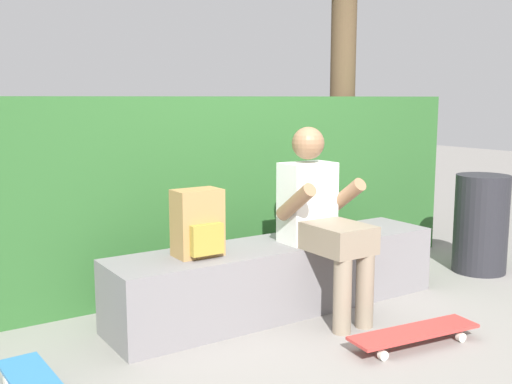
# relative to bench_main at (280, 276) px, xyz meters

# --- Properties ---
(ground_plane) EXTENTS (24.00, 24.00, 0.00)m
(ground_plane) POSITION_rel_bench_main_xyz_m (0.00, -0.38, -0.23)
(ground_plane) COLOR gray
(bench_main) EXTENTS (2.32, 0.50, 0.46)m
(bench_main) POSITION_rel_bench_main_xyz_m (0.00, 0.00, 0.00)
(bench_main) COLOR slate
(bench_main) RESTS_ON ground
(person_skater) EXTENTS (0.49, 0.62, 1.21)m
(person_skater) POSITION_rel_bench_main_xyz_m (0.16, -0.22, 0.43)
(person_skater) COLOR white
(person_skater) RESTS_ON ground
(skateboard_near_person) EXTENTS (0.82, 0.29, 0.09)m
(skateboard_near_person) POSITION_rel_bench_main_xyz_m (0.29, -0.91, -0.15)
(skateboard_near_person) COLOR #BC3833
(skateboard_near_person) RESTS_ON ground
(backpack_on_bench) EXTENTS (0.28, 0.23, 0.40)m
(backpack_on_bench) POSITION_rel_bench_main_xyz_m (-0.61, -0.01, 0.42)
(backpack_on_bench) COLOR #A37A47
(backpack_on_bench) RESTS_ON bench_main
(hedge_row) EXTENTS (5.01, 0.59, 1.40)m
(hedge_row) POSITION_rel_bench_main_xyz_m (-0.33, 0.89, 0.47)
(hedge_row) COLOR #2A5A27
(hedge_row) RESTS_ON ground
(trash_bin) EXTENTS (0.42, 0.42, 0.78)m
(trash_bin) POSITION_rel_bench_main_xyz_m (1.86, -0.15, 0.16)
(trash_bin) COLOR #232328
(trash_bin) RESTS_ON ground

